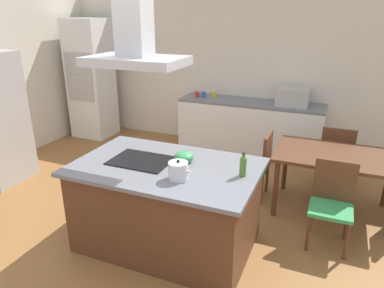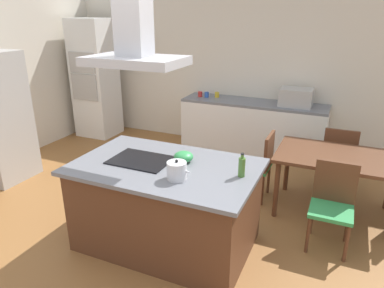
{
  "view_description": "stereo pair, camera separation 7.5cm",
  "coord_description": "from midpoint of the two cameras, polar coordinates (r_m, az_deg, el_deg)",
  "views": [
    {
      "loc": [
        1.45,
        -2.83,
        2.32
      ],
      "look_at": [
        0.11,
        0.4,
        1.0
      ],
      "focal_mm": 33.17,
      "sensor_mm": 36.0,
      "label": 1
    },
    {
      "loc": [
        1.52,
        -2.8,
        2.32
      ],
      "look_at": [
        0.11,
        0.4,
        1.0
      ],
      "focal_mm": 33.17,
      "sensor_mm": 36.0,
      "label": 2
    }
  ],
  "objects": [
    {
      "name": "ground",
      "position": [
        5.12,
        3.17,
        -6.32
      ],
      "size": [
        16.0,
        16.0,
        0.0
      ],
      "primitive_type": "plane",
      "color": "#936033"
    },
    {
      "name": "wall_back",
      "position": [
        6.32,
        8.85,
        11.58
      ],
      "size": [
        7.2,
        0.1,
        2.7
      ],
      "primitive_type": "cube",
      "color": "beige",
      "rests_on": "ground"
    },
    {
      "name": "kitchen_island",
      "position": [
        3.69,
        -4.63,
        -9.78
      ],
      "size": [
        1.82,
        1.15,
        0.9
      ],
      "color": "#59331E",
      "rests_on": "ground"
    },
    {
      "name": "cooktop",
      "position": [
        3.61,
        -8.76,
        -2.63
      ],
      "size": [
        0.6,
        0.44,
        0.01
      ],
      "primitive_type": "cube",
      "color": "black",
      "rests_on": "kitchen_island"
    },
    {
      "name": "tea_kettle",
      "position": [
        3.17,
        -2.88,
        -4.32
      ],
      "size": [
        0.23,
        0.18,
        0.19
      ],
      "color": "silver",
      "rests_on": "kitchen_island"
    },
    {
      "name": "olive_oil_bottle",
      "position": [
        3.25,
        7.54,
        -3.57
      ],
      "size": [
        0.06,
        0.06,
        0.23
      ],
      "color": "#47722D",
      "rests_on": "kitchen_island"
    },
    {
      "name": "mixing_bowl",
      "position": [
        3.54,
        -1.89,
        -2.07
      ],
      "size": [
        0.2,
        0.2,
        0.11
      ],
      "primitive_type": "ellipsoid",
      "color": "#33934C",
      "rests_on": "kitchen_island"
    },
    {
      "name": "back_counter",
      "position": [
        6.14,
        8.84,
        2.68
      ],
      "size": [
        2.39,
        0.62,
        0.9
      ],
      "color": "white",
      "rests_on": "ground"
    },
    {
      "name": "countertop_microwave",
      "position": [
        5.88,
        15.56,
        7.32
      ],
      "size": [
        0.5,
        0.38,
        0.28
      ],
      "primitive_type": "cube",
      "color": "#B2AFAA",
      "rests_on": "back_counter"
    },
    {
      "name": "coffee_mug_red",
      "position": [
        6.3,
        0.46,
        8.03
      ],
      "size": [
        0.08,
        0.08,
        0.09
      ],
      "primitive_type": "cylinder",
      "color": "red",
      "rests_on": "back_counter"
    },
    {
      "name": "coffee_mug_blue",
      "position": [
        6.26,
        1.51,
        7.95
      ],
      "size": [
        0.08,
        0.08,
        0.09
      ],
      "primitive_type": "cylinder",
      "color": "#2D56B2",
      "rests_on": "back_counter"
    },
    {
      "name": "coffee_mug_yellow",
      "position": [
        6.27,
        3.17,
        7.95
      ],
      "size": [
        0.08,
        0.08,
        0.09
      ],
      "primitive_type": "cylinder",
      "color": "gold",
      "rests_on": "back_counter"
    },
    {
      "name": "wall_oven_stack",
      "position": [
        7.11,
        -16.22,
        9.97
      ],
      "size": [
        0.7,
        0.66,
        2.2
      ],
      "color": "white",
      "rests_on": "ground"
    },
    {
      "name": "dining_table",
      "position": [
        4.49,
        21.77,
        -2.51
      ],
      "size": [
        1.4,
        0.9,
        0.75
      ],
      "color": "#59331E",
      "rests_on": "ground"
    },
    {
      "name": "chair_facing_island",
      "position": [
        3.95,
        21.12,
        -8.18
      ],
      "size": [
        0.42,
        0.42,
        0.89
      ],
      "color": "#33934C",
      "rests_on": "ground"
    },
    {
      "name": "chair_at_left_end",
      "position": [
        4.63,
        10.19,
        -2.74
      ],
      "size": [
        0.42,
        0.42,
        0.89
      ],
      "color": "#33934C",
      "rests_on": "ground"
    },
    {
      "name": "chair_facing_back_wall",
      "position": [
        5.16,
        21.81,
        -1.43
      ],
      "size": [
        0.42,
        0.42,
        0.89
      ],
      "color": "#33934C",
      "rests_on": "ground"
    },
    {
      "name": "range_hood",
      "position": [
        3.33,
        -9.91,
        16.63
      ],
      "size": [
        0.9,
        0.55,
        0.78
      ],
      "color": "#ADADB2"
    }
  ]
}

